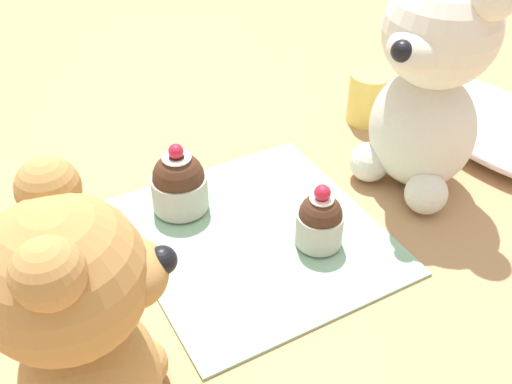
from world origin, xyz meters
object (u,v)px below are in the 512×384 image
object	(u,v)px
teddy_bear_tan	(85,336)
cupcake_near_cream_bear	(320,220)
teddy_bear_cream	(431,85)
juice_glass	(369,98)
cupcake_near_tan_bear	(179,183)

from	to	relation	value
teddy_bear_tan	cupcake_near_cream_bear	world-z (taller)	teddy_bear_tan
teddy_bear_cream	juice_glass	bearing A→B (deg)	152.04
juice_glass	cupcake_near_tan_bear	bearing A→B (deg)	-79.48
teddy_bear_cream	teddy_bear_tan	distance (m)	0.40
teddy_bear_cream	juice_glass	world-z (taller)	teddy_bear_cream
teddy_bear_tan	cupcake_near_tan_bear	size ratio (longest dim) A/B	2.83
teddy_bear_cream	teddy_bear_tan	world-z (taller)	teddy_bear_cream
cupcake_near_tan_bear	teddy_bear_tan	bearing A→B (deg)	-35.41
teddy_bear_tan	cupcake_near_tan_bear	world-z (taller)	teddy_bear_tan
teddy_bear_cream	cupcake_near_tan_bear	distance (m)	0.27
cupcake_near_tan_bear	juice_glass	size ratio (longest dim) A/B	1.17
teddy_bear_tan	juice_glass	distance (m)	0.49
teddy_bear_cream	cupcake_near_tan_bear	world-z (taller)	teddy_bear_cream
cupcake_near_cream_bear	juice_glass	distance (m)	0.24
cupcake_near_tan_bear	juice_glass	xyz separation A→B (m)	(-0.05, 0.28, -0.00)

